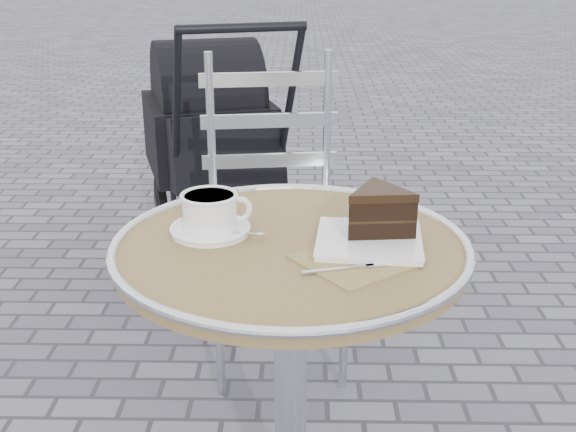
{
  "coord_description": "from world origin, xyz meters",
  "views": [
    {
      "loc": [
        0.02,
        -1.32,
        1.29
      ],
      "look_at": [
        -0.01,
        0.02,
        0.78
      ],
      "focal_mm": 45.0,
      "sensor_mm": 36.0,
      "label": 1
    }
  ],
  "objects_px": {
    "cake_plate_set": "(377,218)",
    "cappuccino_set": "(211,216)",
    "bistro_chair": "(272,174)",
    "baby_stroller": "(214,149)",
    "cafe_table": "(291,316)"
  },
  "relations": [
    {
      "from": "cappuccino_set",
      "to": "baby_stroller",
      "type": "height_order",
      "value": "baby_stroller"
    },
    {
      "from": "bistro_chair",
      "to": "cappuccino_set",
      "type": "bearing_deg",
      "value": -104.24
    },
    {
      "from": "bistro_chair",
      "to": "cafe_table",
      "type": "bearing_deg",
      "value": -92.79
    },
    {
      "from": "cappuccino_set",
      "to": "bistro_chair",
      "type": "height_order",
      "value": "bistro_chair"
    },
    {
      "from": "cappuccino_set",
      "to": "cake_plate_set",
      "type": "xyz_separation_m",
      "value": [
        0.33,
        -0.04,
        0.01
      ]
    },
    {
      "from": "cappuccino_set",
      "to": "bistro_chair",
      "type": "relative_size",
      "value": 0.19
    },
    {
      "from": "cafe_table",
      "to": "cake_plate_set",
      "type": "relative_size",
      "value": 2.18
    },
    {
      "from": "cappuccino_set",
      "to": "baby_stroller",
      "type": "relative_size",
      "value": 0.17
    },
    {
      "from": "cappuccino_set",
      "to": "bistro_chair",
      "type": "xyz_separation_m",
      "value": [
        0.09,
        0.8,
        -0.16
      ]
    },
    {
      "from": "baby_stroller",
      "to": "bistro_chair",
      "type": "bearing_deg",
      "value": -87.03
    },
    {
      "from": "cafe_table",
      "to": "bistro_chair",
      "type": "distance_m",
      "value": 0.85
    },
    {
      "from": "cafe_table",
      "to": "bistro_chair",
      "type": "height_order",
      "value": "bistro_chair"
    },
    {
      "from": "baby_stroller",
      "to": "cake_plate_set",
      "type": "bearing_deg",
      "value": -89.04
    },
    {
      "from": "cake_plate_set",
      "to": "cappuccino_set",
      "type": "bearing_deg",
      "value": 178.41
    },
    {
      "from": "cake_plate_set",
      "to": "cafe_table",
      "type": "bearing_deg",
      "value": -170.46
    }
  ]
}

